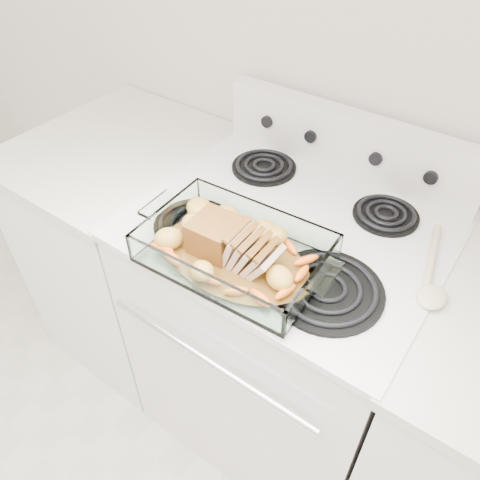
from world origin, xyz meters
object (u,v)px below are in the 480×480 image
Objects in this scene: counter_left at (135,249)px; pork_roast at (227,241)px; electric_range at (281,328)px; baking_dish at (235,254)px.

pork_roast reaches higher than counter_left.
counter_left is 4.33× the size of pork_roast.
counter_left is at bearing 160.01° from pork_roast.
electric_range is 2.75× the size of baking_dish.
counter_left is at bearing -179.90° from electric_range.
pork_roast reaches higher than baking_dish.
baking_dish reaches higher than counter_left.
pork_roast is (-0.05, -0.21, 0.51)m from electric_range.
pork_roast is at bearing -18.48° from counter_left.
counter_left is at bearing 159.00° from baking_dish.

